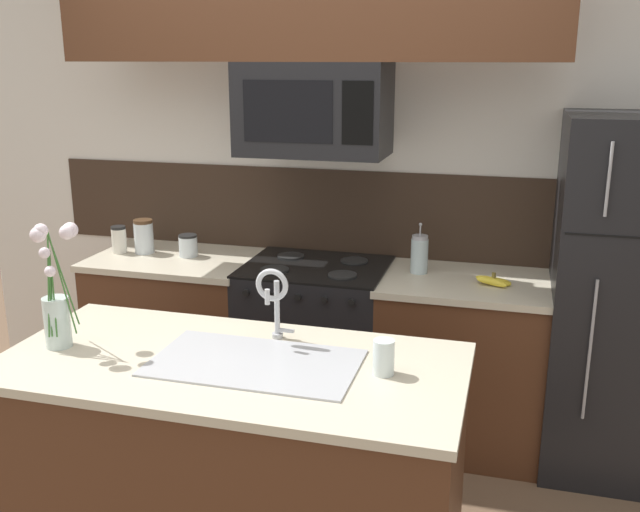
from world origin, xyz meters
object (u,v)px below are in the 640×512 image
stove_range (316,345)px  sink_faucet (273,294)px  banana_bunch (493,281)px  flower_vase (57,303)px  storage_jar_medium (144,236)px  storage_jar_short (188,246)px  drinking_glass (384,357)px  microwave (314,109)px  french_press (419,254)px  storage_jar_tall (119,240)px

stove_range → sink_faucet: (0.12, -1.03, 0.65)m
banana_bunch → flower_vase: flower_vase is taller
storage_jar_medium → storage_jar_short: 0.28m
drinking_glass → flower_vase: bearing=-175.8°
storage_jar_medium → banana_bunch: size_ratio=1.02×
microwave → french_press: microwave is taller
storage_jar_medium → storage_jar_short: bearing=0.2°
sink_faucet → drinking_glass: size_ratio=2.37×
storage_jar_tall → french_press: 1.72m
banana_bunch → stove_range: bearing=176.3°
microwave → storage_jar_short: size_ratio=5.98×
stove_range → microwave: size_ratio=1.25×
stove_range → banana_bunch: (0.93, -0.06, 0.47)m
stove_range → drinking_glass: bearing=-63.8°
storage_jar_medium → storage_jar_short: (0.28, 0.00, -0.04)m
french_press → drinking_glass: bearing=-87.7°
banana_bunch → storage_jar_short: bearing=177.0°
storage_jar_tall → microwave: bearing=-0.7°
sink_faucet → banana_bunch: bearing=50.3°
microwave → storage_jar_tall: bearing=179.3°
storage_jar_medium → sink_faucet: bearing=-42.6°
storage_jar_medium → banana_bunch: storage_jar_medium is taller
french_press → banana_bunch: bearing=-17.3°
french_press → flower_vase: (-1.20, -1.36, 0.08)m
stove_range → french_press: french_press is taller
storage_jar_tall → storage_jar_medium: (0.14, 0.04, 0.02)m
stove_range → french_press: (0.54, 0.06, 0.55)m
storage_jar_tall → sink_faucet: sink_faucet is taller
storage_jar_short → flower_vase: flower_vase is taller
stove_range → french_press: bearing=6.3°
microwave → sink_faucet: bearing=-83.0°
storage_jar_tall → flower_vase: flower_vase is taller
storage_jar_tall → storage_jar_short: bearing=5.0°
microwave → storage_jar_tall: microwave is taller
microwave → storage_jar_tall: size_ratio=4.78×
stove_range → flower_vase: flower_vase is taller
sink_faucet → flower_vase: 0.83m
banana_bunch → french_press: size_ratio=0.71×
drinking_glass → storage_jar_medium: bearing=142.7°
banana_bunch → french_press: 0.41m
microwave → drinking_glass: 1.54m
stove_range → storage_jar_short: (-0.76, 0.03, 0.51)m
banana_bunch → sink_faucet: (-0.81, -0.97, 0.18)m
storage_jar_medium → storage_jar_short: storage_jar_medium is taller
french_press → microwave: bearing=-171.5°
microwave → drinking_glass: size_ratio=5.78×
banana_bunch → storage_jar_tall: bearing=178.5°
banana_bunch → drinking_glass: size_ratio=1.48×
microwave → banana_bunch: 1.24m
banana_bunch → sink_faucet: sink_faucet is taller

